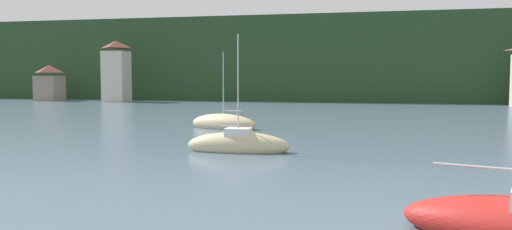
{
  "coord_description": "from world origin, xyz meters",
  "views": [
    {
      "loc": [
        4.6,
        23.19,
        4.42
      ],
      "look_at": [
        0.0,
        42.51,
        2.91
      ],
      "focal_mm": 36.82,
      "sensor_mm": 36.0,
      "label": 1
    }
  ],
  "objects_px": {
    "shore_building_westcentral": "(116,72)",
    "sailboat_far_5": "(238,145)",
    "sailboat_far_6": "(223,124)",
    "shore_building_west": "(49,83)"
  },
  "relations": [
    {
      "from": "shore_building_westcentral",
      "to": "sailboat_far_5",
      "type": "relative_size",
      "value": 1.41
    },
    {
      "from": "sailboat_far_6",
      "to": "shore_building_west",
      "type": "bearing_deg",
      "value": -25.54
    },
    {
      "from": "shore_building_westcentral",
      "to": "sailboat_far_5",
      "type": "xyz_separation_m",
      "value": [
        35.27,
        -51.34,
        -4.54
      ]
    },
    {
      "from": "shore_building_west",
      "to": "shore_building_westcentral",
      "type": "distance_m",
      "value": 13.02
    },
    {
      "from": "sailboat_far_5",
      "to": "sailboat_far_6",
      "type": "xyz_separation_m",
      "value": [
        -4.75,
        12.66,
        -0.02
      ]
    },
    {
      "from": "sailboat_far_5",
      "to": "shore_building_westcentral",
      "type": "bearing_deg",
      "value": 121.66
    },
    {
      "from": "shore_building_west",
      "to": "shore_building_westcentral",
      "type": "relative_size",
      "value": 0.61
    },
    {
      "from": "shore_building_westcentral",
      "to": "sailboat_far_5",
      "type": "distance_m",
      "value": 62.45
    },
    {
      "from": "shore_building_westcentral",
      "to": "sailboat_far_6",
      "type": "xyz_separation_m",
      "value": [
        30.52,
        -38.68,
        -4.56
      ]
    },
    {
      "from": "shore_building_westcentral",
      "to": "sailboat_far_5",
      "type": "height_order",
      "value": "shore_building_westcentral"
    }
  ]
}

